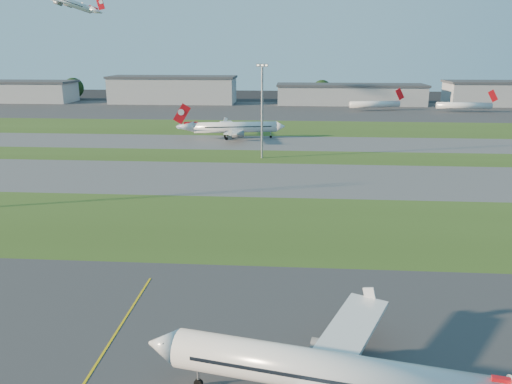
# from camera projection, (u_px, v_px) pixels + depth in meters

# --- Properties ---
(grass_strip_a) EXTENTS (300.00, 34.00, 0.01)m
(grass_strip_a) POSITION_uv_depth(u_px,v_px,m) (157.00, 223.00, 87.80)
(grass_strip_a) COLOR #354E1A
(grass_strip_a) RESTS_ON ground
(taxiway_a) EXTENTS (300.00, 32.00, 0.01)m
(taxiway_a) POSITION_uv_depth(u_px,v_px,m) (194.00, 177.00, 119.45)
(taxiway_a) COLOR #515154
(taxiway_a) RESTS_ON ground
(grass_strip_b) EXTENTS (300.00, 18.00, 0.01)m
(grass_strip_b) POSITION_uv_depth(u_px,v_px,m) (210.00, 156.00, 143.42)
(grass_strip_b) COLOR #354E1A
(grass_strip_b) RESTS_ON ground
(taxiway_b) EXTENTS (300.00, 26.00, 0.01)m
(taxiway_b) POSITION_uv_depth(u_px,v_px,m) (221.00, 142.00, 164.52)
(taxiway_b) COLOR #515154
(taxiway_b) RESTS_ON ground
(grass_strip_c) EXTENTS (300.00, 40.00, 0.01)m
(grass_strip_c) POSITION_uv_depth(u_px,v_px,m) (233.00, 127.00, 196.16)
(grass_strip_c) COLOR #354E1A
(grass_strip_c) RESTS_ON ground
(apron_far) EXTENTS (400.00, 80.00, 0.01)m
(apron_far) POSITION_uv_depth(u_px,v_px,m) (247.00, 110.00, 253.70)
(apron_far) COLOR #333335
(apron_far) RESTS_ON ground
(airliner_parked) EXTENTS (33.16, 27.87, 10.44)m
(airliner_parked) POSITION_uv_depth(u_px,v_px,m) (333.00, 374.00, 41.01)
(airliner_parked) COLOR silver
(airliner_parked) RESTS_ON ground
(airliner_taxiing) EXTENTS (34.78, 29.25, 10.94)m
(airliner_taxiing) POSITION_uv_depth(u_px,v_px,m) (234.00, 128.00, 170.09)
(airliner_taxiing) COLOR silver
(airliner_taxiing) RESTS_ON ground
(airliner_departing) EXTENTS (31.18, 26.46, 9.73)m
(airliner_departing) POSITION_uv_depth(u_px,v_px,m) (65.00, 1.00, 223.92)
(airliner_departing) COLOR silver
(mini_jet_near) EXTENTS (28.11, 9.63, 9.48)m
(mini_jet_near) POSITION_uv_depth(u_px,v_px,m) (375.00, 104.00, 248.94)
(mini_jet_near) COLOR silver
(mini_jet_near) RESTS_ON ground
(mini_jet_far) EXTENTS (28.63, 4.06, 9.48)m
(mini_jet_far) POSITION_uv_depth(u_px,v_px,m) (464.00, 105.00, 242.78)
(mini_jet_far) COLOR silver
(mini_jet_far) RESTS_ON ground
(light_mast_centre) EXTENTS (3.20, 0.70, 25.80)m
(light_mast_centre) POSITION_uv_depth(u_px,v_px,m) (262.00, 105.00, 136.37)
(light_mast_centre) COLOR gray
(light_mast_centre) RESTS_ON ground
(hangar_west) EXTENTS (71.40, 23.00, 15.20)m
(hangar_west) POSITION_uv_depth(u_px,v_px,m) (173.00, 90.00, 283.58)
(hangar_west) COLOR gray
(hangar_west) RESTS_ON ground
(hangar_east) EXTENTS (81.60, 23.00, 11.20)m
(hangar_east) POSITION_uv_depth(u_px,v_px,m) (350.00, 94.00, 277.00)
(hangar_east) COLOR gray
(hangar_east) RESTS_ON ground
(tree_west) EXTENTS (12.10, 12.10, 13.20)m
(tree_west) POSITION_uv_depth(u_px,v_px,m) (74.00, 88.00, 302.73)
(tree_west) COLOR black
(tree_west) RESTS_ON ground
(tree_mid_west) EXTENTS (9.90, 9.90, 10.80)m
(tree_mid_west) POSITION_uv_depth(u_px,v_px,m) (219.00, 91.00, 292.84)
(tree_mid_west) COLOR black
(tree_mid_west) RESTS_ON ground
(tree_mid_east) EXTENTS (11.55, 11.55, 12.60)m
(tree_mid_east) POSITION_uv_depth(u_px,v_px,m) (322.00, 90.00, 291.17)
(tree_mid_east) COLOR black
(tree_mid_east) RESTS_ON ground
(tree_east) EXTENTS (10.45, 10.45, 11.40)m
(tree_east) POSITION_uv_depth(u_px,v_px,m) (454.00, 92.00, 284.08)
(tree_east) COLOR black
(tree_east) RESTS_ON ground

